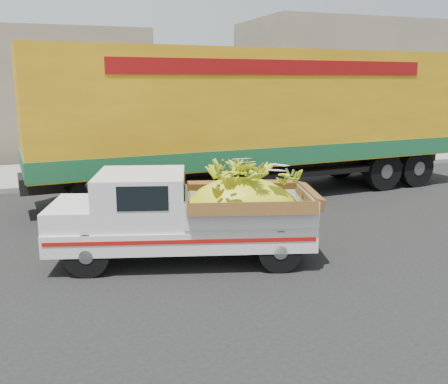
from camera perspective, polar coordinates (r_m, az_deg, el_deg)
name	(u,v)px	position (r m, az deg, el deg)	size (l,w,h in m)	color
ground	(254,261)	(8.71, 3.43, -7.90)	(100.00, 100.00, 0.00)	black
curb	(160,180)	(15.34, -7.28, 1.39)	(60.00, 0.25, 0.15)	gray
sidewalk	(147,169)	(17.37, -8.82, 2.65)	(60.00, 4.00, 0.14)	gray
building_right	(372,81)	(29.31, 16.51, 12.11)	(14.00, 6.00, 6.00)	gray
pickup_truck	(202,213)	(8.58, -2.52, -2.41)	(4.66, 2.75, 1.54)	black
semi_trailer	(258,116)	(13.42, 3.95, 8.67)	(12.04, 3.34, 3.80)	black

